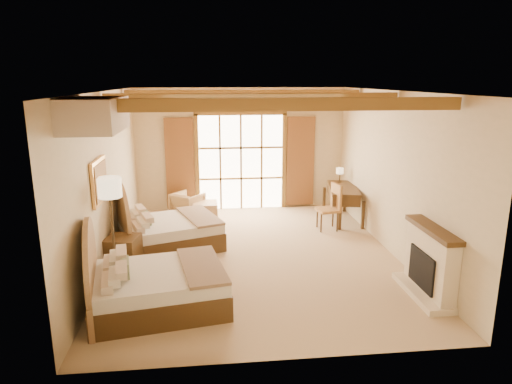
{
  "coord_description": "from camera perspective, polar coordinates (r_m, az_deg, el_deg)",
  "views": [
    {
      "loc": [
        -0.9,
        -8.46,
        3.43
      ],
      "look_at": [
        0.05,
        0.2,
        1.25
      ],
      "focal_mm": 32.0,
      "sensor_mm": 36.0,
      "label": 1
    }
  ],
  "objects": [
    {
      "name": "desk_chair",
      "position": [
        10.72,
        9.04,
        -2.92
      ],
      "size": [
        0.56,
        0.55,
        1.08
      ],
      "rotation": [
        0.0,
        0.0,
        0.18
      ],
      "color": "#B57B40",
      "rests_on": "floor"
    },
    {
      "name": "french_doors",
      "position": [
        12.13,
        -1.89,
        3.68
      ],
      "size": [
        3.95,
        0.08,
        2.6
      ],
      "color": "white",
      "rests_on": "ground"
    },
    {
      "name": "ceiling",
      "position": [
        8.51,
        -0.17,
        12.5
      ],
      "size": [
        7.0,
        7.0,
        0.0
      ],
      "primitive_type": "plane",
      "rotation": [
        3.14,
        0.0,
        0.0
      ],
      "color": "#BA7437",
      "rests_on": "ground"
    },
    {
      "name": "bed_far",
      "position": [
        9.63,
        -11.64,
        -4.66
      ],
      "size": [
        2.42,
        2.04,
        1.29
      ],
      "rotation": [
        0.0,
        0.0,
        0.34
      ],
      "color": "#452F12",
      "rests_on": "floor"
    },
    {
      "name": "floor_lamp",
      "position": [
        7.85,
        -17.8,
        -0.27
      ],
      "size": [
        0.39,
        0.39,
        1.86
      ],
      "color": "#3D301E",
      "rests_on": "floor"
    },
    {
      "name": "ottoman",
      "position": [
        11.42,
        -6.38,
        -2.38
      ],
      "size": [
        0.61,
        0.61,
        0.44
      ],
      "primitive_type": "cube",
      "rotation": [
        0.0,
        0.0,
        0.01
      ],
      "color": "tan",
      "rests_on": "floor"
    },
    {
      "name": "nightstand",
      "position": [
        8.65,
        -16.26,
        -7.52
      ],
      "size": [
        0.65,
        0.65,
        0.67
      ],
      "primitive_type": "cube",
      "rotation": [
        0.0,
        0.0,
        -0.19
      ],
      "color": "#452F12",
      "rests_on": "floor"
    },
    {
      "name": "desk_lamp",
      "position": [
        11.84,
        10.45,
        2.55
      ],
      "size": [
        0.19,
        0.19,
        0.37
      ],
      "color": "#3D301E",
      "rests_on": "desk"
    },
    {
      "name": "floor",
      "position": [
        9.17,
        -0.15,
        -7.91
      ],
      "size": [
        7.0,
        7.0,
        0.0
      ],
      "primitive_type": "plane",
      "color": "tan",
      "rests_on": "ground"
    },
    {
      "name": "wall_back",
      "position": [
        12.13,
        -1.92,
        5.35
      ],
      "size": [
        5.5,
        0.0,
        5.5
      ],
      "primitive_type": "plane",
      "rotation": [
        1.57,
        0.0,
        0.0
      ],
      "color": "beige",
      "rests_on": "ground"
    },
    {
      "name": "bed_near",
      "position": [
        7.23,
        -13.31,
        -11.14
      ],
      "size": [
        2.24,
        1.82,
        1.31
      ],
      "rotation": [
        0.0,
        0.0,
        0.17
      ],
      "color": "#452F12",
      "rests_on": "floor"
    },
    {
      "name": "canopy_valance",
      "position": [
        6.65,
        -19.5,
        9.12
      ],
      "size": [
        0.7,
        1.4,
        0.45
      ],
      "primitive_type": "cube",
      "color": "beige",
      "rests_on": "ceiling"
    },
    {
      "name": "armchair",
      "position": [
        11.68,
        -8.54,
        -1.59
      ],
      "size": [
        0.96,
        0.96,
        0.63
      ],
      "primitive_type": "imported",
      "rotation": [
        0.0,
        0.0,
        -3.8
      ],
      "color": "tan",
      "rests_on": "floor"
    },
    {
      "name": "wall_left",
      "position": [
        8.85,
        -18.16,
        1.4
      ],
      "size": [
        0.0,
        7.0,
        7.0
      ],
      "primitive_type": "plane",
      "rotation": [
        1.57,
        0.0,
        1.57
      ],
      "color": "beige",
      "rests_on": "ground"
    },
    {
      "name": "ceiling_beams",
      "position": [
        8.52,
        -0.16,
        11.69
      ],
      "size": [
        5.39,
        4.6,
        0.18
      ],
      "primitive_type": null,
      "color": "brown",
      "rests_on": "ceiling"
    },
    {
      "name": "wall_right",
      "position": [
        9.39,
        16.78,
        2.21
      ],
      "size": [
        0.0,
        7.0,
        7.0
      ],
      "primitive_type": "plane",
      "rotation": [
        1.57,
        0.0,
        -1.57
      ],
      "color": "beige",
      "rests_on": "ground"
    },
    {
      "name": "desk",
      "position": [
        11.46,
        10.77,
        -1.29
      ],
      "size": [
        0.94,
        1.65,
        0.84
      ],
      "rotation": [
        0.0,
        0.0,
        -0.18
      ],
      "color": "#452F12",
      "rests_on": "floor"
    },
    {
      "name": "fireplace",
      "position": [
        7.91,
        20.8,
        -8.58
      ],
      "size": [
        0.46,
        1.4,
        1.16
      ],
      "color": "beige",
      "rests_on": "ground"
    },
    {
      "name": "painting",
      "position": [
        8.09,
        -18.96,
        1.3
      ],
      "size": [
        0.06,
        0.95,
        0.75
      ],
      "color": "#DCA150",
      "rests_on": "wall_left"
    }
  ]
}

